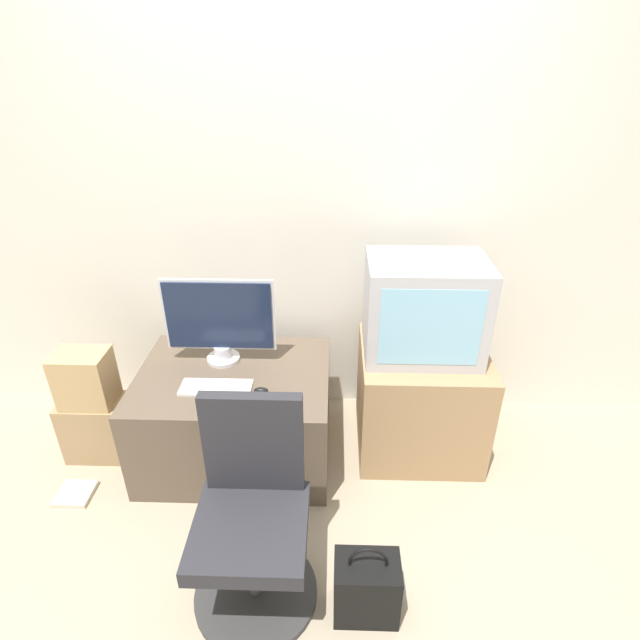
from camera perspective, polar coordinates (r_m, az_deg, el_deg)
The scene contains 13 objects.
ground_plane at distance 2.31m, azimuth -3.29°, elevation -28.76°, with size 12.00×12.00×0.00m, color tan.
wall_back at distance 2.66m, azimuth -1.69°, elevation 14.36°, with size 4.40×0.05×2.60m.
desk at distance 2.71m, azimuth -9.49°, elevation -10.53°, with size 0.97×0.74×0.52m.
side_stand at distance 2.77m, azimuth 11.28°, elevation -8.80°, with size 0.64×0.60×0.59m.
main_monitor at distance 2.56m, azimuth -11.42°, elevation -0.04°, with size 0.56×0.17×0.46m.
keyboard at distance 2.46m, azimuth -11.79°, elevation -7.56°, with size 0.34×0.13×0.01m.
mouse at distance 2.40m, azimuth -6.76°, elevation -7.99°, with size 0.07×0.03×0.03m.
crt_tv at distance 2.47m, azimuth 11.81°, elevation 1.30°, with size 0.57×0.41×0.49m.
office_chair at distance 2.06m, azimuth -7.69°, elevation -21.96°, with size 0.49×0.49×0.86m.
cardboard_box_lower at distance 2.97m, azimuth -24.00°, elevation -11.17°, with size 0.34×0.21×0.35m.
cardboard_box_upper at distance 2.79m, azimuth -25.27°, elevation -6.05°, with size 0.26×0.19×0.29m.
handbag at distance 2.16m, azimuth 5.33°, elevation -28.13°, with size 0.25×0.16×0.36m.
book at distance 2.88m, azimuth -26.17°, elevation -17.40°, with size 0.17×0.16×0.02m.
Camera 1 is at (0.15, -1.25, 1.94)m, focal length 28.00 mm.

